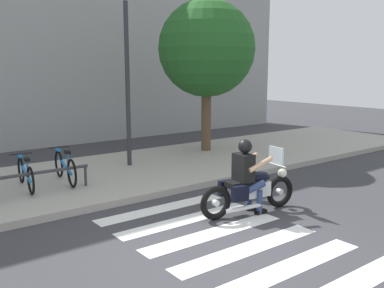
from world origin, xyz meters
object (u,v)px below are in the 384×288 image
(bicycle_3, at_px, (65,167))
(tree_near_rack, at_px, (207,49))
(rider, at_px, (247,171))
(bike_rack, at_px, (11,179))
(street_lamp, at_px, (127,65))
(bicycle_2, at_px, (25,174))
(motorcycle, at_px, (250,190))

(bicycle_3, height_order, tree_near_rack, tree_near_rack)
(rider, xyz_separation_m, bicycle_3, (-2.09, 3.75, -0.32))
(tree_near_rack, bearing_deg, bike_rack, -165.58)
(street_lamp, bearing_deg, bicycle_2, -166.93)
(bicycle_3, relative_size, bike_rack, 0.53)
(bicycle_3, height_order, bike_rack, bicycle_3)
(bike_rack, bearing_deg, motorcycle, -42.67)
(motorcycle, height_order, street_lamp, street_lamp)
(street_lamp, bearing_deg, bike_rack, -159.84)
(street_lamp, xyz_separation_m, tree_near_rack, (2.99, 0.40, 0.50))
(bike_rack, xyz_separation_m, street_lamp, (3.36, 1.23, 2.25))
(rider, xyz_separation_m, bicycle_2, (-2.96, 3.75, -0.34))
(tree_near_rack, bearing_deg, motorcycle, -120.66)
(rider, bearing_deg, bike_rack, 136.83)
(bicycle_3, bearing_deg, motorcycle, -60.12)
(rider, distance_m, tree_near_rack, 6.18)
(bicycle_2, distance_m, street_lamp, 3.79)
(tree_near_rack, bearing_deg, bicycle_3, -167.89)
(rider, height_order, bicycle_3, rider)
(motorcycle, relative_size, tree_near_rack, 0.44)
(rider, relative_size, bicycle_3, 0.84)
(bicycle_3, height_order, street_lamp, street_lamp)
(bicycle_2, bearing_deg, tree_near_rack, 10.34)
(rider, height_order, bicycle_2, rider)
(bike_rack, height_order, tree_near_rack, tree_near_rack)
(rider, bearing_deg, tree_near_rack, 58.60)
(motorcycle, xyz_separation_m, bicycle_3, (-2.16, 3.76, 0.04))
(rider, xyz_separation_m, tree_near_rack, (2.95, 4.83, 2.49))
(bicycle_3, bearing_deg, rider, -60.91)
(bike_rack, height_order, street_lamp, street_lamp)
(motorcycle, distance_m, tree_near_rack, 6.31)
(motorcycle, height_order, bicycle_3, motorcycle)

